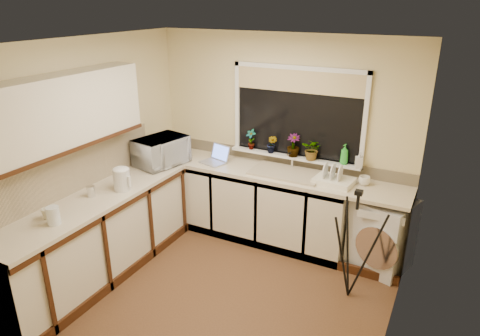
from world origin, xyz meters
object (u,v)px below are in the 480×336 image
object	(u,v)px
laptop	(216,158)
plant_d	(312,149)
kettle	(122,180)
glass_jug	(53,216)
cup_left	(47,213)
soap_bottle_clear	(359,160)
steel_jar	(91,191)
microwave	(161,151)
dish_rack	(334,181)
plant_a	(251,139)
soap_bottle_green	(344,154)
plant_b	(272,144)
plant_c	(293,145)
tripod	(353,245)
washing_machine	(382,234)
cup_back	(364,181)

from	to	relation	value
laptop	plant_d	size ratio (longest dim) A/B	1.41
kettle	glass_jug	bearing A→B (deg)	-92.35
laptop	cup_left	xyz separation A→B (m)	(-0.64, -1.99, -0.01)
kettle	cup_left	xyz separation A→B (m)	(-0.17, -0.81, -0.06)
plant_d	soap_bottle_clear	xyz separation A→B (m)	(0.54, 0.01, -0.04)
glass_jug	steel_jar	distance (m)	0.61
microwave	soap_bottle_clear	xyz separation A→B (m)	(2.24, 0.60, 0.07)
dish_rack	plant_a	distance (m)	1.18
plant_d	cup_left	xyz separation A→B (m)	(-1.79, -2.22, -0.23)
plant_a	soap_bottle_green	world-z (taller)	plant_a
soap_bottle_green	plant_b	bearing A→B (deg)	-178.42
plant_d	soap_bottle_green	size ratio (longest dim) A/B	1.10
cup_left	dish_rack	bearing A→B (deg)	43.20
dish_rack	steel_jar	xyz separation A→B (m)	(-2.12, -1.45, 0.03)
steel_jar	plant_c	world-z (taller)	plant_c
laptop	microwave	distance (m)	0.67
plant_b	cup_left	size ratio (longest dim) A/B	2.06
tripod	plant_a	size ratio (longest dim) A/B	4.58
plant_c	plant_a	bearing A→B (deg)	179.14
dish_rack	soap_bottle_clear	distance (m)	0.37
tripod	plant_d	world-z (taller)	plant_d
plant_c	cup_left	xyz separation A→B (m)	(-1.55, -2.23, -0.23)
tripod	microwave	bearing A→B (deg)	171.09
microwave	soap_bottle_green	xyz separation A→B (m)	(2.06, 0.63, 0.10)
plant_c	soap_bottle_clear	xyz separation A→B (m)	(0.77, -0.01, -0.05)
soap_bottle_clear	washing_machine	bearing A→B (deg)	-27.75
tripod	cup_left	xyz separation A→B (m)	(-2.52, -1.35, 0.37)
soap_bottle_green	cup_back	size ratio (longest dim) A/B	1.83
plant_a	laptop	bearing A→B (deg)	-145.24
steel_jar	plant_c	distance (m)	2.31
kettle	plant_a	world-z (taller)	plant_a
glass_jug	plant_d	distance (m)	2.81
microwave	plant_d	size ratio (longest dim) A/B	2.41
plant_a	cup_back	bearing A→B (deg)	-5.36
washing_machine	laptop	bearing A→B (deg)	-162.00
plant_a	plant_b	distance (m)	0.29
plant_c	soap_bottle_green	distance (m)	0.60
glass_jug	cup_left	bearing A→B (deg)	160.43
tripod	steel_jar	world-z (taller)	tripod
microwave	tripod	bearing A→B (deg)	-84.27
washing_machine	plant_b	distance (m)	1.61
laptop	cup_back	xyz separation A→B (m)	(1.79, 0.11, -0.01)
dish_rack	plant_c	distance (m)	0.67
glass_jug	microwave	bearing A→B (deg)	91.79
washing_machine	dish_rack	distance (m)	0.77
laptop	dish_rack	bearing A→B (deg)	16.92
steel_jar	plant_d	world-z (taller)	plant_d
kettle	cup_back	world-z (taller)	kettle
laptop	kettle	bearing A→B (deg)	-94.36
tripod	cup_back	bearing A→B (deg)	94.67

